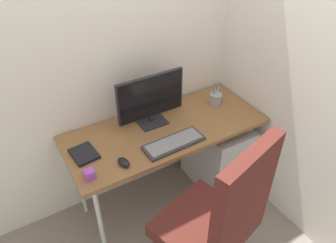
% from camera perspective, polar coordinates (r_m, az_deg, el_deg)
% --- Properties ---
extents(ground_plane, '(8.00, 8.00, 0.00)m').
position_cam_1_polar(ground_plane, '(2.85, -0.36, -13.04)').
color(ground_plane, slate).
extents(wall_back, '(3.29, 0.04, 2.80)m').
position_cam_1_polar(wall_back, '(2.27, -4.90, 16.65)').
color(wall_back, silver).
rests_on(wall_back, ground_plane).
extents(wall_side_right, '(0.04, 2.46, 2.80)m').
position_cam_1_polar(wall_side_right, '(2.27, 20.34, 14.52)').
color(wall_side_right, silver).
rests_on(wall_side_right, ground_plane).
extents(desk, '(1.44, 0.60, 0.75)m').
position_cam_1_polar(desk, '(2.36, -0.42, -2.10)').
color(desk, brown).
rests_on(desk, ground_plane).
extents(office_chair, '(0.63, 0.62, 1.22)m').
position_cam_1_polar(office_chair, '(1.94, 8.72, -16.56)').
color(office_chair, black).
rests_on(office_chair, ground_plane).
extents(filing_cabinet, '(0.36, 0.54, 0.62)m').
position_cam_1_polar(filing_cabinet, '(2.81, 8.42, -5.44)').
color(filing_cabinet, '#B2B5BA').
rests_on(filing_cabinet, ground_plane).
extents(monitor, '(0.50, 0.16, 0.38)m').
position_cam_1_polar(monitor, '(2.28, -3.01, 3.97)').
color(monitor, black).
rests_on(monitor, desk).
extents(keyboard, '(0.42, 0.17, 0.03)m').
position_cam_1_polar(keyboard, '(2.18, 1.02, -3.75)').
color(keyboard, '#333338').
rests_on(keyboard, desk).
extents(mouse, '(0.08, 0.11, 0.04)m').
position_cam_1_polar(mouse, '(2.05, -7.73, -7.04)').
color(mouse, black).
rests_on(mouse, desk).
extents(pen_holder, '(0.09, 0.09, 0.17)m').
position_cam_1_polar(pen_holder, '(2.60, 8.30, 3.99)').
color(pen_holder, gray).
rests_on(pen_holder, desk).
extents(notebook, '(0.16, 0.20, 0.02)m').
position_cam_1_polar(notebook, '(2.17, -14.40, -5.47)').
color(notebook, black).
rests_on(notebook, desk).
extents(desk_clamp_accessory, '(0.06, 0.06, 0.06)m').
position_cam_1_polar(desk_clamp_accessory, '(2.00, -13.53, -8.93)').
color(desk_clamp_accessory, purple).
rests_on(desk_clamp_accessory, desk).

